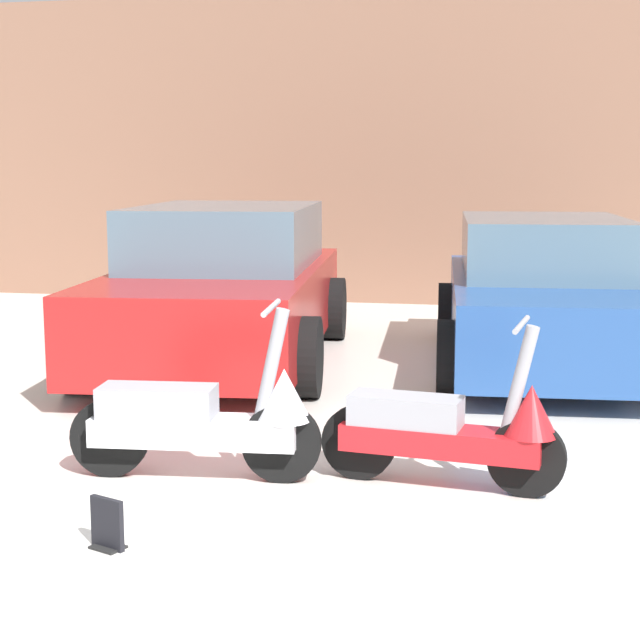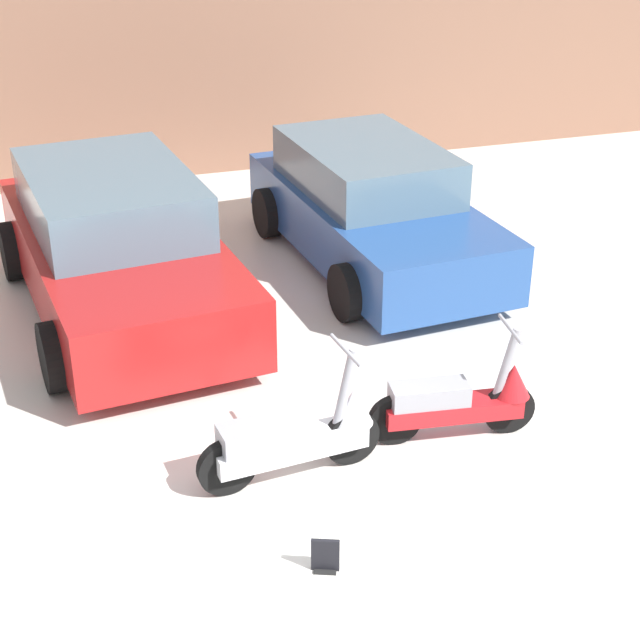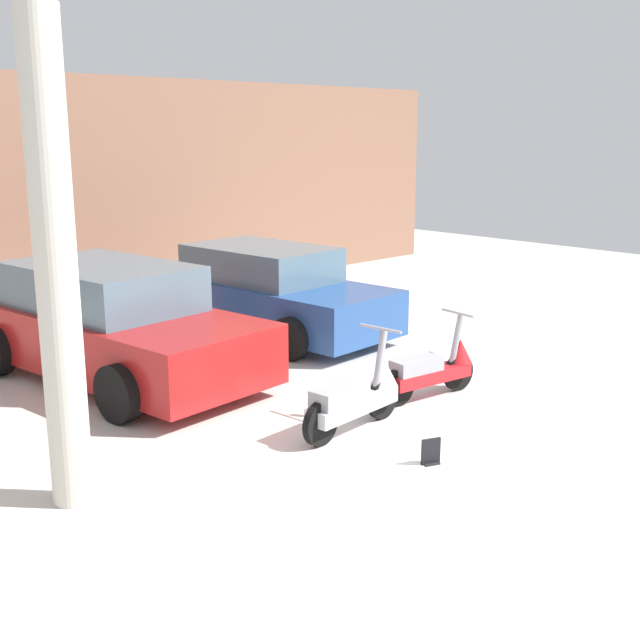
{
  "view_description": "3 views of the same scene",
  "coord_description": "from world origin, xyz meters",
  "px_view_note": "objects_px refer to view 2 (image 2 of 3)",
  "views": [
    {
      "loc": [
        1.39,
        -4.7,
        1.89
      ],
      "look_at": [
        -0.02,
        2.34,
        0.74
      ],
      "focal_mm": 55.0,
      "sensor_mm": 36.0,
      "label": 1
    },
    {
      "loc": [
        -2.22,
        -5.46,
        4.7
      ],
      "look_at": [
        0.22,
        2.18,
        0.62
      ],
      "focal_mm": 55.0,
      "sensor_mm": 36.0,
      "label": 2
    },
    {
      "loc": [
        -6.37,
        -4.9,
        3.18
      ],
      "look_at": [
        0.34,
        2.12,
        0.87
      ],
      "focal_mm": 45.0,
      "sensor_mm": 36.0,
      "label": 3
    }
  ],
  "objects_px": {
    "scooter_front_left": "(298,435)",
    "car_rear_left": "(118,247)",
    "placard_near_left_scooter": "(325,557)",
    "car_rear_center": "(372,208)",
    "scooter_front_right": "(460,400)"
  },
  "relations": [
    {
      "from": "scooter_front_left",
      "to": "car_rear_left",
      "type": "relative_size",
      "value": 0.34
    },
    {
      "from": "car_rear_left",
      "to": "placard_near_left_scooter",
      "type": "height_order",
      "value": "car_rear_left"
    },
    {
      "from": "scooter_front_left",
      "to": "placard_near_left_scooter",
      "type": "height_order",
      "value": "scooter_front_left"
    },
    {
      "from": "car_rear_center",
      "to": "scooter_front_right",
      "type": "bearing_deg",
      "value": -13.37
    },
    {
      "from": "placard_near_left_scooter",
      "to": "scooter_front_left",
      "type": "bearing_deg",
      "value": 82.79
    },
    {
      "from": "scooter_front_right",
      "to": "car_rear_center",
      "type": "xyz_separation_m",
      "value": [
        0.61,
        3.79,
        0.3
      ]
    },
    {
      "from": "scooter_front_right",
      "to": "car_rear_left",
      "type": "height_order",
      "value": "car_rear_left"
    },
    {
      "from": "scooter_front_right",
      "to": "placard_near_left_scooter",
      "type": "bearing_deg",
      "value": -134.4
    },
    {
      "from": "car_rear_left",
      "to": "car_rear_center",
      "type": "bearing_deg",
      "value": 91.97
    },
    {
      "from": "car_rear_left",
      "to": "car_rear_center",
      "type": "height_order",
      "value": "car_rear_left"
    },
    {
      "from": "car_rear_center",
      "to": "placard_near_left_scooter",
      "type": "bearing_deg",
      "value": -27.96
    },
    {
      "from": "scooter_front_right",
      "to": "placard_near_left_scooter",
      "type": "relative_size",
      "value": 5.58
    },
    {
      "from": "placard_near_left_scooter",
      "to": "car_rear_center",
      "type": "bearing_deg",
      "value": 66.32
    },
    {
      "from": "car_rear_center",
      "to": "placard_near_left_scooter",
      "type": "relative_size",
      "value": 16.14
    },
    {
      "from": "scooter_front_right",
      "to": "car_rear_center",
      "type": "height_order",
      "value": "car_rear_center"
    }
  ]
}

